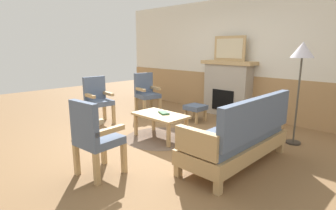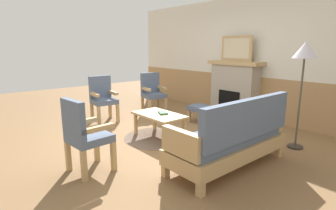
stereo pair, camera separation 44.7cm
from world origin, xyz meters
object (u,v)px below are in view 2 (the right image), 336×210
coffee_table (159,117)px  floor_lamp_by_couch (305,57)px  couch (231,139)px  book_on_table (163,113)px  footstool (199,109)px  armchair_front_left (84,133)px  framed_picture (236,48)px  armchair_near_fireplace (152,91)px  fireplace (234,89)px  armchair_by_window_left (103,97)px

coffee_table → floor_lamp_by_couch: (1.80, 1.39, 1.06)m
couch → book_on_table: size_ratio=7.79×
couch → coffee_table: (-1.56, 0.01, -0.01)m
footstool → armchair_front_left: 2.97m
framed_picture → footstool: (-0.18, -0.96, -1.28)m
armchair_near_fireplace → fireplace: bearing=40.2°
framed_picture → coffee_table: 2.56m
couch → armchair_front_left: same height
armchair_by_window_left → floor_lamp_by_couch: floor_lamp_by_couch is taller
framed_picture → armchair_by_window_left: (-1.60, -2.51, -1.02)m
fireplace → framed_picture: framed_picture is taller
fireplace → footstool: fireplace is taller
fireplace → couch: 2.82m
coffee_table → footstool: coffee_table is taller
couch → armchair_by_window_left: (-3.23, -0.23, 0.14)m
armchair_by_window_left → armchair_front_left: bearing=-31.9°
framed_picture → armchair_near_fireplace: framed_picture is taller
fireplace → armchair_near_fireplace: (-1.48, -1.25, -0.11)m
footstool → floor_lamp_by_couch: (2.05, 0.08, 1.17)m
floor_lamp_by_couch → armchair_by_window_left: bearing=-154.9°
footstool → armchair_near_fireplace: 1.36m
framed_picture → footstool: size_ratio=2.00×
armchair_by_window_left → book_on_table: bearing=10.3°
fireplace → armchair_by_window_left: size_ratio=1.33×
couch → armchair_by_window_left: same height
coffee_table → fireplace: bearing=91.9°
armchair_near_fireplace → framed_picture: bearing=40.2°
framed_picture → book_on_table: framed_picture is taller
coffee_table → armchair_near_fireplace: size_ratio=0.98×
framed_picture → couch: (1.63, -2.28, -1.16)m
armchair_by_window_left → footstool: bearing=47.4°
fireplace → framed_picture: (0.00, 0.00, 0.91)m
footstool → armchair_near_fireplace: armchair_near_fireplace is taller
fireplace → armchair_by_window_left: 2.97m
footstool → floor_lamp_by_couch: floor_lamp_by_couch is taller
armchair_near_fireplace → floor_lamp_by_couch: 3.49m
book_on_table → footstool: 1.28m
framed_picture → floor_lamp_by_couch: (1.88, -0.88, -0.11)m
fireplace → coffee_table: fireplace is taller
armchair_by_window_left → fireplace: bearing=57.5°
fireplace → footstool: (-0.18, -0.96, -0.37)m
armchair_near_fireplace → armchair_front_left: bearing=-52.2°
armchair_front_left → floor_lamp_by_couch: (1.35, 2.95, 0.91)m
book_on_table → floor_lamp_by_couch: size_ratio=0.14×
coffee_table → footstool: 1.33m
fireplace → couch: bearing=-54.4°
coffee_table → armchair_front_left: size_ratio=0.98×
book_on_table → armchair_front_left: armchair_front_left is taller
armchair_by_window_left → armchair_front_left: 2.50m
framed_picture → armchair_near_fireplace: (-1.48, -1.25, -1.02)m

